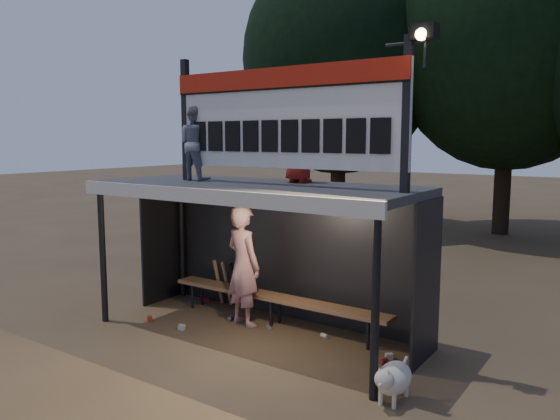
% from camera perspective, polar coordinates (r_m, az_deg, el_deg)
% --- Properties ---
extents(ground, '(80.00, 80.00, 0.00)m').
position_cam_1_polar(ground, '(8.60, -2.68, -12.85)').
color(ground, brown).
rests_on(ground, ground).
extents(player, '(0.80, 0.63, 1.94)m').
position_cam_1_polar(player, '(8.78, -3.85, -5.81)').
color(player, silver).
rests_on(player, ground).
extents(child_a, '(0.58, 0.45, 1.18)m').
position_cam_1_polar(child_a, '(8.83, -8.85, 6.89)').
color(child_a, gray).
rests_on(child_a, dugout_shelter).
extents(child_b, '(0.60, 0.46, 1.12)m').
position_cam_1_polar(child_b, '(8.28, 2.03, 6.73)').
color(child_b, '#A21F18').
rests_on(child_b, dugout_shelter).
extents(dugout_shelter, '(5.10, 2.08, 2.32)m').
position_cam_1_polar(dugout_shelter, '(8.34, -1.74, -0.38)').
color(dugout_shelter, '#39393B').
rests_on(dugout_shelter, ground).
extents(scoreboard_assembly, '(4.10, 0.27, 1.99)m').
position_cam_1_polar(scoreboard_assembly, '(7.74, 0.48, 9.98)').
color(scoreboard_assembly, black).
rests_on(scoreboard_assembly, dugout_shelter).
extents(bench, '(4.00, 0.35, 0.48)m').
position_cam_1_polar(bench, '(8.88, -0.52, -9.22)').
color(bench, '#936945').
rests_on(bench, ground).
extents(tree_left, '(6.46, 6.46, 9.27)m').
position_cam_1_polar(tree_left, '(18.83, 6.24, 15.18)').
color(tree_left, '#312015').
rests_on(tree_left, ground).
extents(tree_mid, '(7.22, 7.22, 10.36)m').
position_cam_1_polar(tree_mid, '(18.60, 22.95, 16.77)').
color(tree_mid, black).
rests_on(tree_mid, ground).
extents(dog, '(0.36, 0.81, 0.49)m').
position_cam_1_polar(dog, '(6.61, 11.71, -16.86)').
color(dog, '#EEE6CE').
rests_on(dog, ground).
extents(bats, '(0.68, 0.35, 0.84)m').
position_cam_1_polar(bats, '(9.75, -5.10, -7.74)').
color(bats, '#986C47').
rests_on(bats, ground).
extents(litter, '(4.00, 1.43, 0.08)m').
position_cam_1_polar(litter, '(8.73, -2.24, -12.26)').
color(litter, red).
rests_on(litter, ground).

